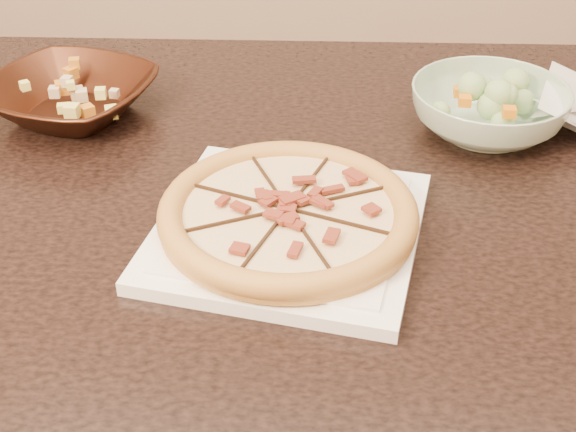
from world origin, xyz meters
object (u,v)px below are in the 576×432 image
(plate, at_px, (288,229))
(pizza, at_px, (288,213))
(bronze_bowl, at_px, (71,97))
(salad_bowl, at_px, (488,110))
(dining_table, at_px, (215,231))

(plate, height_order, pizza, pizza)
(pizza, height_order, bronze_bowl, bronze_bowl)
(pizza, bearing_deg, salad_bowl, 46.52)
(dining_table, xyz_separation_m, bronze_bowl, (-0.24, 0.16, 0.13))
(bronze_bowl, height_order, salad_bowl, salad_bowl)
(plate, xyz_separation_m, bronze_bowl, (-0.36, 0.29, 0.02))
(dining_table, height_order, plate, plate)
(pizza, relative_size, bronze_bowl, 1.28)
(pizza, relative_size, salad_bowl, 1.37)
(dining_table, bearing_deg, pizza, -48.85)
(salad_bowl, bearing_deg, dining_table, -158.43)
(dining_table, bearing_deg, bronze_bowl, 147.09)
(plate, xyz_separation_m, pizza, (-0.00, 0.00, 0.02))
(dining_table, height_order, pizza, pizza)
(plate, bearing_deg, bronze_bowl, 141.03)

